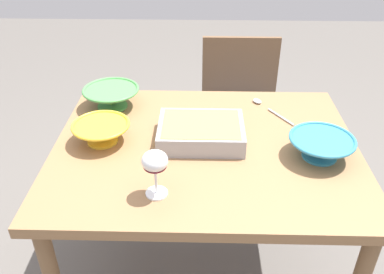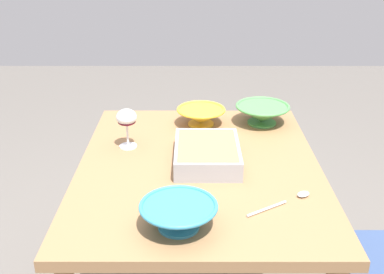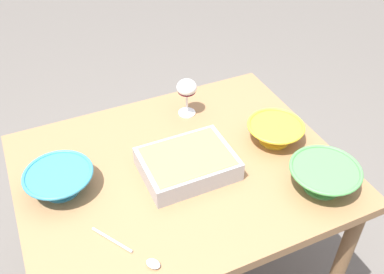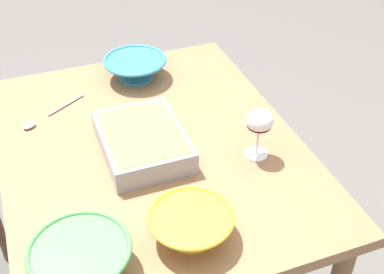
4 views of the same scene
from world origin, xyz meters
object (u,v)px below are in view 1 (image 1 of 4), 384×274
object	(u,v)px
chair	(239,108)
mixing_bowl	(112,97)
dining_table	(205,164)
casserole_dish	(201,131)
small_bowl	(321,146)
serving_bowl	(102,131)
serving_spoon	(265,106)
wine_glass	(155,164)

from	to	relation	value
chair	mixing_bowl	distance (m)	0.85
dining_table	chair	distance (m)	0.84
casserole_dish	small_bowl	bearing A→B (deg)	167.27
casserole_dish	serving_bowl	distance (m)	0.36
small_bowl	serving_spoon	size ratio (longest dim) A/B	1.02
casserole_dish	mixing_bowl	size ratio (longest dim) A/B	1.32
serving_spoon	mixing_bowl	bearing A→B (deg)	0.72
wine_glass	small_bowl	size ratio (longest dim) A/B	0.70
serving_spoon	small_bowl	bearing A→B (deg)	112.39
wine_glass	serving_spoon	bearing A→B (deg)	-125.43
wine_glass	small_bowl	bearing A→B (deg)	-158.71
casserole_dish	mixing_bowl	xyz separation A→B (m)	(0.38, -0.25, 0.01)
wine_glass	serving_bowl	world-z (taller)	wine_glass
serving_bowl	mixing_bowl	bearing A→B (deg)	-86.98
dining_table	casserole_dish	size ratio (longest dim) A/B	3.55
dining_table	chair	size ratio (longest dim) A/B	1.31
chair	serving_spoon	distance (m)	0.58
chair	mixing_bowl	size ratio (longest dim) A/B	3.59
casserole_dish	mixing_bowl	world-z (taller)	mixing_bowl
casserole_dish	mixing_bowl	bearing A→B (deg)	-33.70
small_bowl	serving_spoon	distance (m)	0.38
wine_glass	serving_bowl	distance (m)	0.38
chair	small_bowl	size ratio (longest dim) A/B	3.72
small_bowl	wine_glass	bearing A→B (deg)	21.29
dining_table	small_bowl	size ratio (longest dim) A/B	4.87
serving_bowl	serving_spoon	size ratio (longest dim) A/B	0.95
small_bowl	serving_bowl	distance (m)	0.78
dining_table	serving_spoon	size ratio (longest dim) A/B	4.97
wine_glass	mixing_bowl	xyz separation A→B (m)	(0.24, -0.56, -0.07)
chair	casserole_dish	size ratio (longest dim) A/B	2.71
dining_table	wine_glass	world-z (taller)	wine_glass
serving_spoon	wine_glass	bearing A→B (deg)	54.57
dining_table	serving_bowl	distance (m)	0.40
small_bowl	serving_spoon	world-z (taller)	small_bowl
dining_table	small_bowl	bearing A→B (deg)	170.76
casserole_dish	serving_spoon	size ratio (longest dim) A/B	1.40
dining_table	serving_bowl	bearing A→B (deg)	-1.88
chair	casserole_dish	world-z (taller)	chair
small_bowl	mixing_bowl	bearing A→B (deg)	-23.56
casserole_dish	serving_spoon	distance (m)	0.38
wine_glass	casserole_dish	size ratio (longest dim) A/B	0.51
mixing_bowl	small_bowl	world-z (taller)	mixing_bowl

